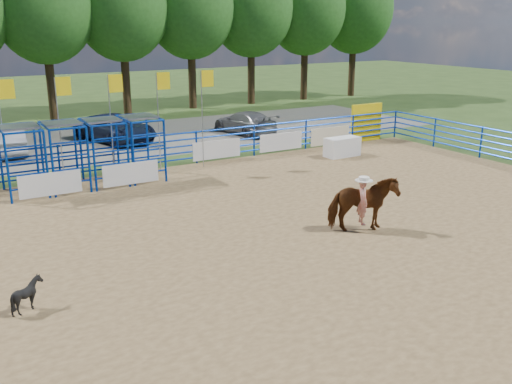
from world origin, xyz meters
TOP-DOWN VIEW (x-y plane):
  - ground at (0.00, 0.00)m, footprint 120.00×120.00m
  - arena_dirt at (0.00, 0.00)m, footprint 30.00×20.00m
  - gravel_strip at (0.00, 17.00)m, footprint 40.00×10.00m
  - announcer_table at (9.57, 7.79)m, footprint 1.72×0.85m
  - horse_and_rider at (3.71, -0.52)m, footprint 2.24×1.61m
  - calf at (-5.97, -0.68)m, footprint 0.81×0.75m
  - car_b at (-4.03, 16.33)m, footprint 1.71×4.12m
  - car_c at (1.32, 16.77)m, footprint 3.76×5.62m
  - car_d at (8.38, 15.18)m, footprint 2.36×4.63m
  - perimeter_fence at (0.00, 0.00)m, footprint 30.10×20.10m
  - chute_assembly at (-1.90, 8.84)m, footprint 19.32×2.41m

SIDE VIEW (x-z plane):
  - ground at x=0.00m, z-range 0.00..0.00m
  - gravel_strip at x=0.00m, z-range 0.00..0.01m
  - arena_dirt at x=0.00m, z-range 0.00..0.02m
  - calf at x=-5.97m, z-range 0.02..0.78m
  - announcer_table at x=9.57m, z-range 0.02..0.92m
  - car_d at x=8.38m, z-range 0.01..1.30m
  - car_b at x=-4.03m, z-range 0.01..1.33m
  - car_c at x=1.32m, z-range 0.01..1.44m
  - perimeter_fence at x=0.00m, z-range 0.00..1.50m
  - horse_and_rider at x=3.71m, z-range -0.26..2.15m
  - chute_assembly at x=-1.90m, z-range -0.84..3.36m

